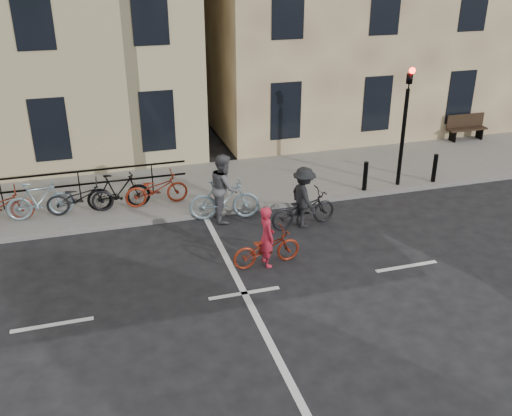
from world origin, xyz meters
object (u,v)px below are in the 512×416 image
object	(u,v)px
bench	(466,126)
cyclist_pink	(267,245)
traffic_light	(406,112)
cyclist_dark	(304,203)
cyclist_grey	(224,194)

from	to	relation	value
bench	cyclist_pink	size ratio (longest dim) A/B	0.92
bench	cyclist_pink	xyz separation A→B (m)	(-10.15, -6.67, -0.15)
traffic_light	cyclist_dark	bearing A→B (deg)	-157.34
traffic_light	bench	distance (m)	6.14
traffic_light	cyclist_dark	world-z (taller)	traffic_light
cyclist_dark	traffic_light	bearing A→B (deg)	-74.68
traffic_light	cyclist_grey	bearing A→B (deg)	-174.58
cyclist_dark	cyclist_grey	bearing A→B (deg)	54.46
cyclist_grey	cyclist_dark	bearing A→B (deg)	-108.85
traffic_light	cyclist_dark	xyz separation A→B (m)	(-3.77, -1.57, -1.79)
bench	cyclist_pink	bearing A→B (deg)	-146.71
bench	cyclist_dark	distance (m)	9.91
traffic_light	cyclist_grey	distance (m)	5.97
cyclist_pink	cyclist_dark	size ratio (longest dim) A/B	0.89
bench	cyclist_dark	world-z (taller)	cyclist_dark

